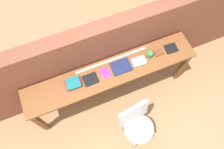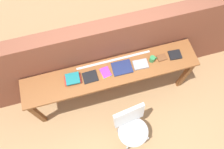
% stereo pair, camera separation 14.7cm
% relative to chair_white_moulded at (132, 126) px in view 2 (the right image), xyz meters
% --- Properties ---
extents(ground_plane, '(40.00, 40.00, 0.00)m').
position_rel_chair_white_moulded_xyz_m(ground_plane, '(-0.10, 0.44, -0.53)').
color(ground_plane, tan).
extents(brick_wall_back, '(6.00, 0.20, 1.49)m').
position_rel_chair_white_moulded_xyz_m(brick_wall_back, '(-0.10, 1.08, 0.22)').
color(brick_wall_back, brown).
rests_on(brick_wall_back, ground).
extents(sideboard, '(2.50, 0.44, 0.88)m').
position_rel_chair_white_moulded_xyz_m(sideboard, '(-0.10, 0.74, 0.21)').
color(sideboard, brown).
rests_on(sideboard, ground).
extents(chair_white_moulded, '(0.50, 0.51, 0.89)m').
position_rel_chair_white_moulded_xyz_m(chair_white_moulded, '(0.00, 0.00, 0.00)').
color(chair_white_moulded, silver).
rests_on(chair_white_moulded, ground).
extents(book_stack_leftmost, '(0.23, 0.17, 0.06)m').
position_rel_chair_white_moulded_xyz_m(book_stack_leftmost, '(-0.63, 0.76, 0.38)').
color(book_stack_leftmost, red).
rests_on(book_stack_leftmost, sideboard).
extents(magazine_cycling, '(0.20, 0.17, 0.02)m').
position_rel_chair_white_moulded_xyz_m(magazine_cycling, '(-0.40, 0.74, 0.36)').
color(magazine_cycling, black).
rests_on(magazine_cycling, sideboard).
extents(pamphlet_pile_colourful, '(0.15, 0.18, 0.01)m').
position_rel_chair_white_moulded_xyz_m(pamphlet_pile_colourful, '(-0.18, 0.75, 0.36)').
color(pamphlet_pile_colourful, '#E5334C').
rests_on(pamphlet_pile_colourful, sideboard).
extents(book_open_centre, '(0.28, 0.21, 0.02)m').
position_rel_chair_white_moulded_xyz_m(book_open_centre, '(0.06, 0.75, 0.36)').
color(book_open_centre, navy).
rests_on(book_open_centre, sideboard).
extents(book_grey_hardcover, '(0.21, 0.15, 0.03)m').
position_rel_chair_white_moulded_xyz_m(book_grey_hardcover, '(0.33, 0.73, 0.37)').
color(book_grey_hardcover, '#9E9EA3').
rests_on(book_grey_hardcover, sideboard).
extents(mug, '(0.11, 0.08, 0.09)m').
position_rel_chair_white_moulded_xyz_m(mug, '(0.51, 0.75, 0.40)').
color(mug, '#338C4C').
rests_on(mug, sideboard).
extents(leather_journal_brown, '(0.13, 0.11, 0.02)m').
position_rel_chair_white_moulded_xyz_m(leather_journal_brown, '(0.66, 0.75, 0.37)').
color(leather_journal_brown, brown).
rests_on(leather_journal_brown, sideboard).
extents(book_repair_rightmost, '(0.18, 0.16, 0.02)m').
position_rel_chair_white_moulded_xyz_m(book_repair_rightmost, '(0.86, 0.75, 0.37)').
color(book_repair_rightmost, black).
rests_on(book_repair_rightmost, sideboard).
extents(ruler_metal_back_edge, '(1.08, 0.03, 0.00)m').
position_rel_chair_white_moulded_xyz_m(ruler_metal_back_edge, '(-0.01, 0.91, 0.35)').
color(ruler_metal_back_edge, silver).
rests_on(ruler_metal_back_edge, sideboard).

